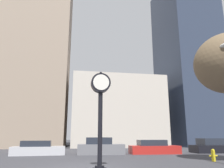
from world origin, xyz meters
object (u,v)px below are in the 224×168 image
Objects in this scene: car_silver at (38,149)px; car_red at (154,148)px; fire_hydrant_near at (213,155)px; car_grey at (100,147)px; car_black at (214,147)px; street_clock at (100,102)px.

car_silver is 0.99× the size of car_red.
fire_hydrant_near is at bearing -75.16° from car_red.
car_silver is at bearing -179.72° from car_red.
car_red is at bearing -5.32° from car_silver.
car_red is 5.96× the size of fire_hydrant_near.
car_grey reaches higher than fire_hydrant_near.
car_silver is 1.01× the size of car_black.
car_silver is 10.23m from car_red.
car_grey reaches higher than car_black.
car_red is at bearing 1.49° from car_grey.
car_black is 5.83× the size of fire_hydrant_near.
fire_hydrant_near is (11.72, -7.01, -0.11)m from car_silver.
car_red reaches higher than car_silver.
car_grey is 11.14m from car_black.
car_grey is 0.91× the size of car_red.
car_red is 6.84m from fire_hydrant_near.
car_silver is at bearing 113.67° from street_clock.
car_silver reaches higher than fire_hydrant_near.
street_clock is 1.15× the size of car_grey.
car_black reaches higher than fire_hydrant_near.
car_silver is (-4.20, 9.58, -2.69)m from street_clock.
street_clock is at bearing -94.50° from car_grey.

